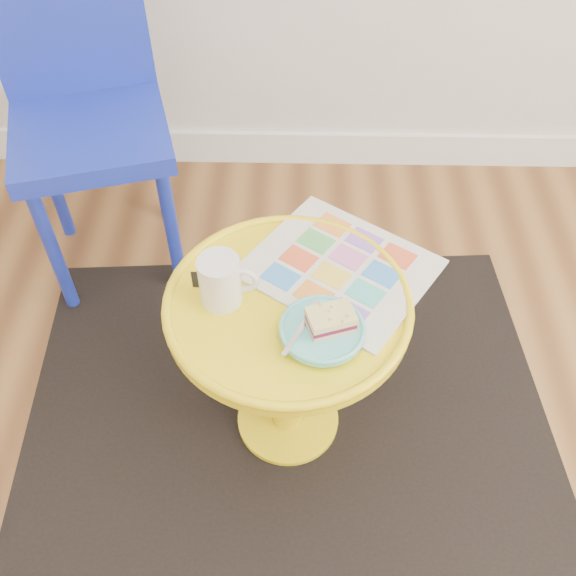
{
  "coord_description": "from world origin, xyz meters",
  "views": [
    {
      "loc": [
        -0.14,
        0.12,
        1.43
      ],
      "look_at": [
        -0.16,
        0.93,
        0.51
      ],
      "focal_mm": 40.0,
      "sensor_mm": 36.0,
      "label": 1
    }
  ],
  "objects_px": {
    "chair": "(83,99)",
    "mug": "(221,280)",
    "plate": "(322,330)",
    "side_table": "(288,341)",
    "newspaper": "(340,267)"
  },
  "relations": [
    {
      "from": "side_table",
      "to": "mug",
      "type": "distance_m",
      "value": 0.23
    },
    {
      "from": "mug",
      "to": "chair",
      "type": "bearing_deg",
      "value": 126.29
    },
    {
      "from": "newspaper",
      "to": "plate",
      "type": "bearing_deg",
      "value": -67.75
    },
    {
      "from": "side_table",
      "to": "chair",
      "type": "height_order",
      "value": "chair"
    },
    {
      "from": "plate",
      "to": "side_table",
      "type": "bearing_deg",
      "value": 128.02
    },
    {
      "from": "chair",
      "to": "newspaper",
      "type": "xyz_separation_m",
      "value": [
        0.65,
        -0.54,
        -0.04
      ]
    },
    {
      "from": "newspaper",
      "to": "plate",
      "type": "relative_size",
      "value": 2.18
    },
    {
      "from": "plate",
      "to": "newspaper",
      "type": "bearing_deg",
      "value": 77.39
    },
    {
      "from": "chair",
      "to": "mug",
      "type": "height_order",
      "value": "chair"
    },
    {
      "from": "mug",
      "to": "plate",
      "type": "xyz_separation_m",
      "value": [
        0.19,
        -0.09,
        -0.04
      ]
    },
    {
      "from": "mug",
      "to": "plate",
      "type": "height_order",
      "value": "mug"
    },
    {
      "from": "newspaper",
      "to": "mug",
      "type": "relative_size",
      "value": 2.98
    },
    {
      "from": "mug",
      "to": "side_table",
      "type": "bearing_deg",
      "value": 1.56
    },
    {
      "from": "chair",
      "to": "newspaper",
      "type": "distance_m",
      "value": 0.84
    },
    {
      "from": "chair",
      "to": "mug",
      "type": "relative_size",
      "value": 7.64
    }
  ]
}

